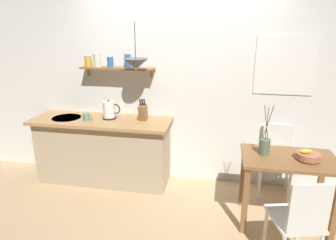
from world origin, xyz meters
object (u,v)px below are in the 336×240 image
(dining_chair_near, at_px, (299,219))
(twig_vase, at_px, (265,146))
(dining_chair_far, at_px, (276,157))
(coffee_mug_by_sink, at_px, (87,117))
(knife_block, at_px, (143,112))
(fruit_bowl, at_px, (308,156))
(electric_kettle, at_px, (109,110))
(pendant_lamp, at_px, (136,64))
(dining_table, at_px, (288,170))

(dining_chair_near, relative_size, twig_vase, 1.72)
(dining_chair_far, distance_m, coffee_mug_by_sink, 2.45)
(twig_vase, bearing_deg, knife_block, 160.10)
(fruit_bowl, bearing_deg, electric_kettle, 165.80)
(electric_kettle, distance_m, pendant_lamp, 0.75)
(dining_table, distance_m, knife_block, 1.83)
(electric_kettle, bearing_deg, dining_table, -14.53)
(dining_chair_far, relative_size, pendant_lamp, 1.64)
(dining_chair_near, xyz_separation_m, dining_chair_far, (0.01, 1.31, -0.02))
(dining_chair_near, relative_size, dining_chair_far, 1.03)
(dining_chair_near, distance_m, dining_chair_far, 1.31)
(twig_vase, xyz_separation_m, coffee_mug_by_sink, (-2.16, 0.39, 0.08))
(dining_chair_near, height_order, knife_block, knife_block)
(dining_chair_far, bearing_deg, dining_table, -88.63)
(fruit_bowl, height_order, twig_vase, twig_vase)
(dining_table, height_order, dining_chair_far, dining_chair_far)
(electric_kettle, bearing_deg, coffee_mug_by_sink, -153.38)
(dining_chair_far, bearing_deg, dining_chair_near, -90.24)
(knife_block, height_order, pendant_lamp, pendant_lamp)
(pendant_lamp, bearing_deg, dining_chair_far, 5.37)
(dining_table, height_order, knife_block, knife_block)
(dining_chair_far, bearing_deg, twig_vase, -111.75)
(electric_kettle, bearing_deg, dining_chair_far, 1.71)
(twig_vase, xyz_separation_m, electric_kettle, (-1.90, 0.52, 0.14))
(twig_vase, bearing_deg, fruit_bowl, -8.56)
(twig_vase, height_order, knife_block, twig_vase)
(knife_block, distance_m, pendant_lamp, 0.63)
(dining_chair_near, bearing_deg, electric_kettle, 149.62)
(coffee_mug_by_sink, height_order, pendant_lamp, pendant_lamp)
(dining_table, distance_m, fruit_bowl, 0.25)
(fruit_bowl, relative_size, pendant_lamp, 0.42)
(dining_table, xyz_separation_m, dining_chair_far, (-0.01, 0.62, -0.13))
(fruit_bowl, xyz_separation_m, twig_vase, (-0.42, 0.06, 0.05))
(dining_chair_far, bearing_deg, knife_block, -177.83)
(fruit_bowl, xyz_separation_m, coffee_mug_by_sink, (-2.58, 0.46, 0.12))
(dining_chair_far, distance_m, electric_kettle, 2.20)
(dining_chair_far, xyz_separation_m, fruit_bowl, (0.18, -0.65, 0.32))
(knife_block, bearing_deg, coffee_mug_by_sink, -169.61)
(fruit_bowl, xyz_separation_m, pendant_lamp, (-1.91, 0.49, 0.81))
(dining_table, relative_size, twig_vase, 1.78)
(dining_table, distance_m, dining_chair_far, 0.64)
(electric_kettle, distance_m, knife_block, 0.45)
(electric_kettle, height_order, knife_block, knife_block)
(fruit_bowl, bearing_deg, dining_chair_far, 105.60)
(coffee_mug_by_sink, bearing_deg, dining_chair_near, -25.06)
(dining_chair_far, relative_size, knife_block, 3.08)
(dining_table, bearing_deg, fruit_bowl, -9.97)
(dining_chair_far, bearing_deg, pendant_lamp, -174.63)
(dining_table, distance_m, dining_chair_near, 0.70)
(dining_chair_far, height_order, twig_vase, twig_vase)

